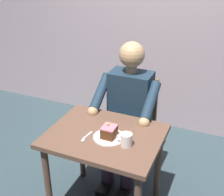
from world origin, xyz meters
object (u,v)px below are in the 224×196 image
Objects in this scene: chair at (133,120)px; seated_person at (127,112)px; cake_slice at (109,132)px; coffee_cup at (126,139)px; dessert_spoon at (85,138)px; dining_table at (105,146)px.

seated_person is at bearing 90.00° from chair.
cake_slice is (-0.05, 0.68, 0.29)m from chair.
cake_slice is 0.15m from coffee_cup.
dessert_spoon is at bearing 82.11° from chair.
chair is at bearing -90.00° from dining_table.
dessert_spoon is (0.15, 0.07, -0.05)m from cake_slice.
seated_person is (0.00, 0.17, 0.17)m from chair.
chair is 0.79m from coffee_cup.
chair is 8.18× the size of cake_slice.
seated_person reaches higher than cake_slice.
dessert_spoon is at bearing 6.55° from coffee_cup.
dining_table is 0.66× the size of seated_person.
dessert_spoon reaches higher than dining_table.
cake_slice is at bearing 94.26° from chair.
dining_table is 7.22× the size of coffee_cup.
coffee_cup is (-0.14, 0.04, -0.00)m from cake_slice.
coffee_cup is at bearing 159.44° from dining_table.
dining_table is at bearing 90.00° from chair.
chair reaches higher than cake_slice.
chair is 0.79m from dessert_spoon.
seated_person is at bearing -84.33° from cake_slice.
dessert_spoon is (0.10, 0.75, 0.24)m from chair.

